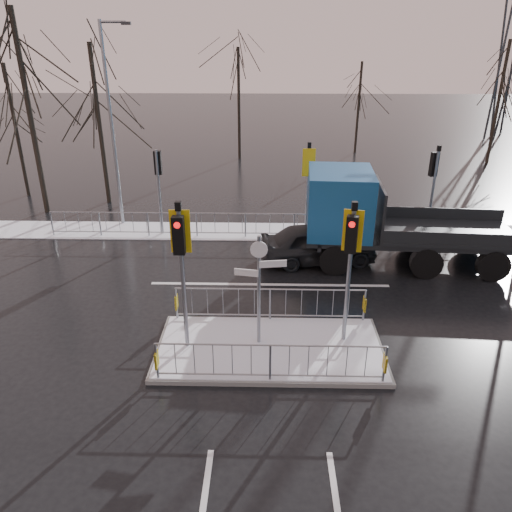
{
  "coord_description": "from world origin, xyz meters",
  "views": [
    {
      "loc": [
        -0.1,
        -11.09,
        7.79
      ],
      "look_at": [
        -0.42,
        2.15,
        1.8
      ],
      "focal_mm": 35.0,
      "sensor_mm": 36.0,
      "label": 1
    }
  ],
  "objects_px": {
    "flatbed_truck": "(368,215)",
    "street_lamp_left": "(113,120)",
    "traffic_island": "(270,338)",
    "car_far_lane": "(318,243)"
  },
  "relations": [
    {
      "from": "flatbed_truck",
      "to": "car_far_lane",
      "type": "bearing_deg",
      "value": -178.37
    },
    {
      "from": "car_far_lane",
      "to": "traffic_island",
      "type": "bearing_deg",
      "value": 154.05
    },
    {
      "from": "traffic_island",
      "to": "car_far_lane",
      "type": "bearing_deg",
      "value": 72.64
    },
    {
      "from": "traffic_island",
      "to": "street_lamp_left",
      "type": "height_order",
      "value": "street_lamp_left"
    },
    {
      "from": "traffic_island",
      "to": "car_far_lane",
      "type": "xyz_separation_m",
      "value": [
        1.78,
        5.69,
        0.33
      ]
    },
    {
      "from": "car_far_lane",
      "to": "street_lamp_left",
      "type": "height_order",
      "value": "street_lamp_left"
    },
    {
      "from": "traffic_island",
      "to": "car_far_lane",
      "type": "distance_m",
      "value": 5.97
    },
    {
      "from": "traffic_island",
      "to": "flatbed_truck",
      "type": "height_order",
      "value": "traffic_island"
    },
    {
      "from": "traffic_island",
      "to": "street_lamp_left",
      "type": "bearing_deg",
      "value": 124.07
    },
    {
      "from": "flatbed_truck",
      "to": "street_lamp_left",
      "type": "height_order",
      "value": "street_lamp_left"
    }
  ]
}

